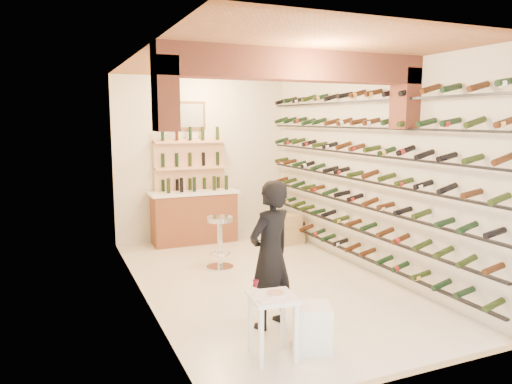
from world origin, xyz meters
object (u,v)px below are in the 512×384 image
at_px(wine_rack, 354,173).
at_px(tasting_table, 272,307).
at_px(back_counter, 194,215).
at_px(person, 270,255).
at_px(white_stool, 312,327).
at_px(crate_lower, 289,235).
at_px(chrome_barstool, 220,239).

xyz_separation_m(wine_rack, tasting_table, (-2.40, -2.15, -1.02)).
height_order(back_counter, person, person).
height_order(white_stool, crate_lower, white_stool).
bearing_deg(tasting_table, wine_rack, 47.71).
relative_size(wine_rack, crate_lower, 11.06).
bearing_deg(wine_rack, tasting_table, -138.17).
bearing_deg(person, wine_rack, -169.13).
height_order(back_counter, crate_lower, back_counter).
bearing_deg(crate_lower, tasting_table, -119.15).
bearing_deg(white_stool, chrome_barstool, 89.62).
bearing_deg(wine_rack, crate_lower, 95.20).
xyz_separation_m(wine_rack, back_counter, (-1.83, 2.65, -1.02)).
bearing_deg(crate_lower, chrome_barstool, -150.57).
bearing_deg(crate_lower, wine_rack, -84.80).
relative_size(tasting_table, white_stool, 1.66).
bearing_deg(white_stool, wine_rack, 47.88).
height_order(back_counter, white_stool, back_counter).
bearing_deg(back_counter, crate_lower, -25.56).
relative_size(wine_rack, person, 3.34).
xyz_separation_m(tasting_table, person, (0.30, 0.69, 0.32)).
relative_size(wine_rack, back_counter, 3.35).
distance_m(wine_rack, crate_lower, 2.33).
bearing_deg(wine_rack, back_counter, 124.66).
xyz_separation_m(white_stool, chrome_barstool, (0.02, 3.01, 0.25)).
height_order(wine_rack, white_stool, wine_rack).
bearing_deg(tasting_table, chrome_barstool, 86.83).
bearing_deg(tasting_table, crate_lower, 66.74).
height_order(tasting_table, crate_lower, tasting_table).
relative_size(wine_rack, white_stool, 12.04).
relative_size(person, crate_lower, 3.31).
distance_m(wine_rack, white_stool, 3.18).
height_order(tasting_table, person, person).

